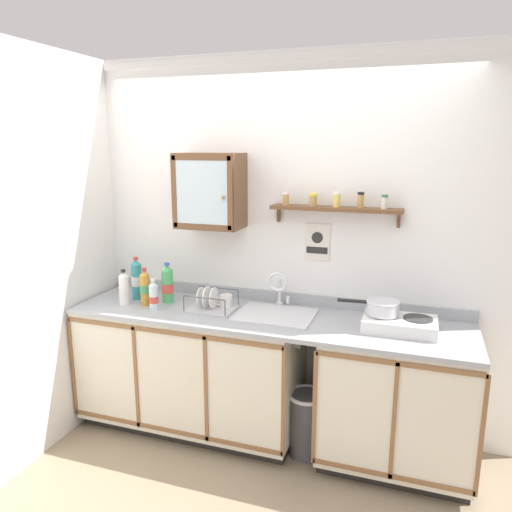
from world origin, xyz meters
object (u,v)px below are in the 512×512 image
at_px(bottle_opaque_white_0, 124,289).
at_px(bottle_juice_amber_3, 145,288).
at_px(bottle_detergent_teal_1, 137,280).
at_px(saucepan, 382,307).
at_px(wall_cabinet, 210,191).
at_px(hot_plate_stove, 399,324).
at_px(warning_sign, 317,242).
at_px(bottle_soda_green_2, 168,285).
at_px(trash_bin, 307,422).
at_px(dish_rack, 210,305).
at_px(mug, 225,301).
at_px(bottle_water_clear_4, 154,296).
at_px(sink, 275,320).

height_order(bottle_opaque_white_0, bottle_juice_amber_3, bottle_juice_amber_3).
xyz_separation_m(bottle_detergent_teal_1, bottle_juice_amber_3, (0.13, -0.11, -0.02)).
height_order(saucepan, wall_cabinet, wall_cabinet).
bearing_deg(hot_plate_stove, saucepan, 169.62).
distance_m(bottle_opaque_white_0, warning_sign, 1.41).
relative_size(hot_plate_stove, bottle_juice_amber_3, 1.62).
relative_size(bottle_soda_green_2, trash_bin, 0.67).
height_order(bottle_opaque_white_0, bottle_detergent_teal_1, bottle_detergent_teal_1).
xyz_separation_m(dish_rack, mug, (0.09, 0.06, 0.01)).
distance_m(bottle_juice_amber_3, trash_bin, 1.45).
bearing_deg(bottle_detergent_teal_1, wall_cabinet, 13.08).
height_order(bottle_detergent_teal_1, warning_sign, warning_sign).
height_order(bottle_water_clear_4, warning_sign, warning_sign).
height_order(bottle_juice_amber_3, warning_sign, warning_sign).
relative_size(saucepan, warning_sign, 1.51).
relative_size(warning_sign, trash_bin, 0.58).
distance_m(hot_plate_stove, bottle_juice_amber_3, 1.74).
distance_m(mug, wall_cabinet, 0.78).
xyz_separation_m(bottle_soda_green_2, bottle_juice_amber_3, (-0.12, -0.11, -0.01)).
distance_m(hot_plate_stove, saucepan, 0.15).
distance_m(saucepan, bottle_water_clear_4, 1.53).
bearing_deg(warning_sign, hot_plate_stove, -27.32).
relative_size(hot_plate_stove, bottle_opaque_white_0, 1.71).
relative_size(bottle_soda_green_2, warning_sign, 1.15).
height_order(sink, mug, sink).
distance_m(bottle_opaque_white_0, mug, 0.74).
bearing_deg(sink, bottle_opaque_white_0, -173.38).
bearing_deg(warning_sign, trash_bin, -83.56).
distance_m(dish_rack, warning_sign, 0.86).
xyz_separation_m(saucepan, bottle_detergent_teal_1, (-1.76, 0.02, 0.01)).
bearing_deg(wall_cabinet, hot_plate_stove, -7.21).
height_order(bottle_opaque_white_0, warning_sign, warning_sign).
relative_size(dish_rack, mug, 2.73).
height_order(saucepan, warning_sign, warning_sign).
height_order(bottle_detergent_teal_1, bottle_juice_amber_3, bottle_detergent_teal_1).
bearing_deg(bottle_opaque_white_0, trash_bin, 0.75).
bearing_deg(saucepan, dish_rack, -178.48).
bearing_deg(mug, bottle_juice_amber_3, -168.46).
distance_m(bottle_detergent_teal_1, warning_sign, 1.35).
relative_size(hot_plate_stove, bottle_water_clear_4, 2.02).
height_order(bottle_juice_amber_3, wall_cabinet, wall_cabinet).
height_order(wall_cabinet, trash_bin, wall_cabinet).
bearing_deg(bottle_detergent_teal_1, bottle_soda_green_2, 0.97).
height_order(bottle_detergent_teal_1, mug, bottle_detergent_teal_1).
bearing_deg(bottle_juice_amber_3, sink, 5.55).
relative_size(saucepan, dish_rack, 1.17).
relative_size(sink, bottle_detergent_teal_1, 1.62).
bearing_deg(wall_cabinet, bottle_juice_amber_3, -150.68).
relative_size(hot_plate_stove, bottle_soda_green_2, 1.50).
height_order(bottle_juice_amber_3, trash_bin, bottle_juice_amber_3).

